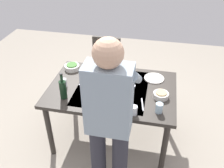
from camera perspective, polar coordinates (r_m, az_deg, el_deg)
name	(u,v)px	position (r m, az deg, el deg)	size (l,w,h in m)	color
ground_plane	(112,136)	(3.24, 0.00, -11.83)	(6.00, 6.00, 0.00)	#9E9384
dining_table	(112,94)	(2.79, 0.00, -2.20)	(1.39, 0.93, 0.76)	#332D28
chair_near	(105,65)	(3.61, -1.58, 4.36)	(0.40, 0.40, 0.91)	black
person_server	(109,120)	(2.04, -0.65, -8.21)	(0.42, 0.61, 1.69)	#2D2D38
wine_bottle	(63,89)	(2.59, -11.15, -1.11)	(0.07, 0.07, 0.30)	black
wine_glass_left	(133,78)	(2.72, 4.87, 1.34)	(0.07, 0.07, 0.15)	white
water_cup_near_left	(134,110)	(2.38, 5.01, -5.98)	(0.07, 0.07, 0.09)	silver
water_cup_near_right	(159,108)	(2.43, 10.72, -5.40)	(0.07, 0.07, 0.10)	silver
water_cup_far_left	(64,83)	(2.79, -10.93, 0.27)	(0.07, 0.07, 0.09)	silver
serving_bowl_pasta	(110,77)	(2.86, -0.52, 1.52)	(0.30, 0.30, 0.07)	silver
side_bowl_salad	(72,67)	(3.10, -9.14, 3.90)	(0.18, 0.18, 0.07)	silver
side_bowl_bread	(161,95)	(2.63, 11.11, -2.43)	(0.16, 0.16, 0.07)	silver
dinner_plate_near	(97,93)	(2.65, -3.48, -2.17)	(0.23, 0.23, 0.01)	silver
dinner_plate_far	(154,78)	(2.93, 9.60, 1.30)	(0.23, 0.23, 0.01)	silver
table_knife	(142,104)	(2.53, 6.97, -4.65)	(0.01, 0.20, 0.01)	silver
table_fork	(84,81)	(2.87, -6.51, 0.68)	(0.01, 0.18, 0.01)	silver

